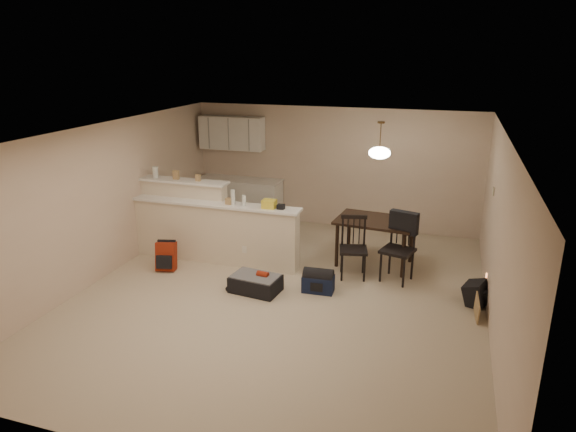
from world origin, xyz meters
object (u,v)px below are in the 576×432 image
at_px(dining_chair_near, 353,248).
at_px(dining_chair_far, 398,249).
at_px(dining_table, 375,225).
at_px(suitcase, 256,284).
at_px(red_backpack, 166,256).
at_px(pendant_lamp, 380,152).
at_px(navy_duffel, 318,284).
at_px(black_daypack, 476,293).

relative_size(dining_chair_near, dining_chair_far, 0.92).
bearing_deg(dining_table, suitcase, -128.62).
bearing_deg(dining_table, red_backpack, -152.90).
relative_size(pendant_lamp, suitcase, 0.83).
bearing_deg(pendant_lamp, navy_duffel, -116.11).
bearing_deg(red_backpack, dining_table, 7.73).
height_order(dining_chair_far, navy_duffel, dining_chair_far).
distance_m(pendant_lamp, suitcase, 2.94).
relative_size(red_backpack, navy_duffel, 1.01).
bearing_deg(red_backpack, dining_chair_near, -1.48).
height_order(pendant_lamp, dining_chair_far, pendant_lamp).
height_order(pendant_lamp, dining_chair_near, pendant_lamp).
distance_m(dining_chair_near, navy_duffel, 0.89).
bearing_deg(black_daypack, suitcase, 119.18).
xyz_separation_m(navy_duffel, black_daypack, (2.33, 0.32, 0.04)).
bearing_deg(navy_duffel, dining_table, 60.72).
xyz_separation_m(pendant_lamp, dining_chair_near, (-0.25, -0.64, -1.48)).
bearing_deg(dining_chair_near, dining_chair_far, -6.31).
xyz_separation_m(dining_table, dining_chair_far, (0.45, -0.56, -0.17)).
bearing_deg(red_backpack, navy_duffel, -14.34).
distance_m(suitcase, navy_duffel, 0.97).
bearing_deg(navy_duffel, pendant_lamp, 60.72).
relative_size(dining_table, pendant_lamp, 2.26).
bearing_deg(navy_duffel, dining_chair_far, 32.05).
height_order(dining_table, black_daypack, dining_table).
height_order(suitcase, navy_duffel, navy_duffel).
bearing_deg(pendant_lamp, black_daypack, -31.51).
xyz_separation_m(dining_chair_near, navy_duffel, (-0.40, -0.70, -0.38)).
height_order(dining_chair_near, suitcase, dining_chair_near).
xyz_separation_m(dining_table, dining_chair_near, (-0.25, -0.64, -0.21)).
distance_m(dining_chair_near, black_daypack, 1.99).
xyz_separation_m(dining_chair_far, navy_duffel, (-1.11, -0.78, -0.42)).
height_order(dining_chair_far, suitcase, dining_chair_far).
height_order(red_backpack, black_daypack, red_backpack).
height_order(dining_chair_far, black_daypack, dining_chair_far).
height_order(red_backpack, navy_duffel, red_backpack).
distance_m(suitcase, red_backpack, 1.78).
distance_m(dining_table, dining_chair_near, 0.72).
distance_m(dining_chair_far, navy_duffel, 1.42).
bearing_deg(dining_table, dining_chair_far, -45.75).
bearing_deg(suitcase, red_backpack, 176.71).
relative_size(dining_chair_near, black_daypack, 2.70).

